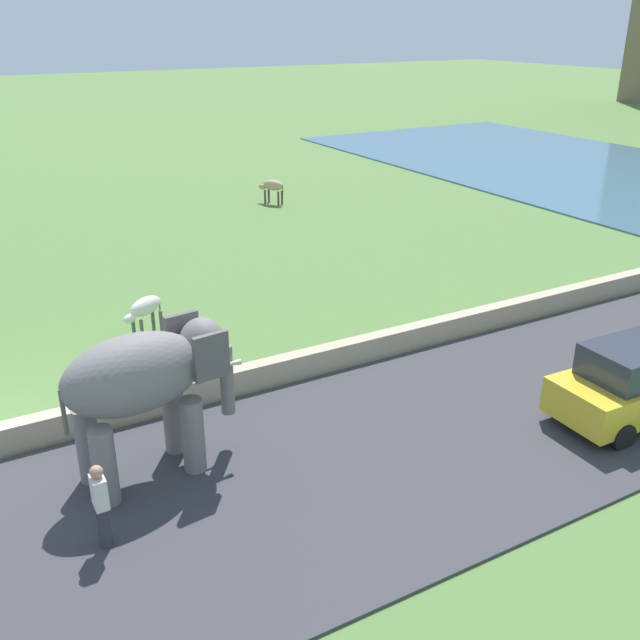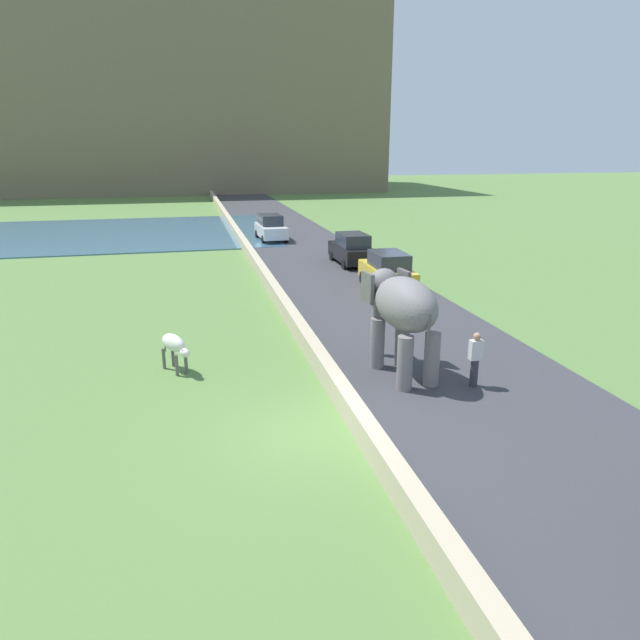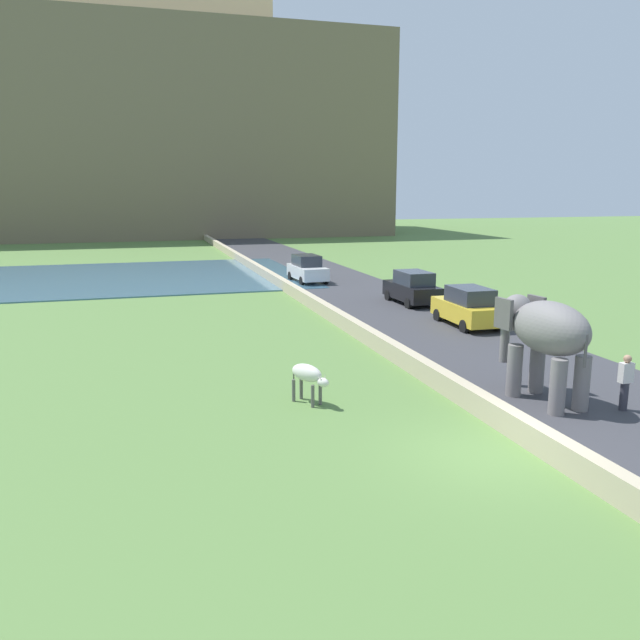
{
  "view_description": "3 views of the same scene",
  "coord_description": "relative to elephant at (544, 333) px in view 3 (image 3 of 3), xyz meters",
  "views": [
    {
      "loc": [
        15.16,
        -0.08,
        8.22
      ],
      "look_at": [
        1.79,
        7.52,
        1.69
      ],
      "focal_mm": 40.06,
      "sensor_mm": 36.0,
      "label": 1
    },
    {
      "loc": [
        -2.49,
        -11.81,
        6.55
      ],
      "look_at": [
        1.39,
        4.6,
        1.33
      ],
      "focal_mm": 31.96,
      "sensor_mm": 36.0,
      "label": 2
    },
    {
      "loc": [
        -7.71,
        -12.25,
        6.03
      ],
      "look_at": [
        -1.57,
        8.47,
        1.62
      ],
      "focal_mm": 36.07,
      "sensor_mm": 36.0,
      "label": 3
    }
  ],
  "objects": [
    {
      "name": "car_white",
      "position": [
        0.02,
        25.32,
        -1.14
      ],
      "size": [
        1.93,
        4.07,
        1.8
      ],
      "color": "white",
      "rests_on": "ground"
    },
    {
      "name": "elephant",
      "position": [
        0.0,
        0.0,
        0.0
      ],
      "size": [
        1.7,
        3.54,
        2.99
      ],
      "color": "slate",
      "rests_on": "ground"
    },
    {
      "name": "ground_plane",
      "position": [
        -3.4,
        -2.91,
        -2.04
      ],
      "size": [
        220.0,
        220.0,
        0.0
      ],
      "primitive_type": "plane",
      "color": "#567A3D"
    },
    {
      "name": "barrier_wall",
      "position": [
        -2.2,
        15.09,
        -1.72
      ],
      "size": [
        0.4,
        110.0,
        0.63
      ],
      "primitive_type": "cube",
      "color": "tan",
      "rests_on": "ground"
    },
    {
      "name": "hill_distant",
      "position": [
        -9.4,
        77.61,
        10.84
      ],
      "size": [
        64.0,
        28.0,
        25.74
      ],
      "primitive_type": "cube",
      "color": "#75664C",
      "rests_on": "ground"
    },
    {
      "name": "fort_on_hill",
      "position": [
        -9.46,
        77.61,
        26.68
      ],
      "size": [
        36.3,
        8.0,
        6.0
      ],
      "color": "#D6BC89",
      "rests_on": "hill_distant"
    },
    {
      "name": "car_black",
      "position": [
        3.18,
        15.75,
        -1.14
      ],
      "size": [
        1.83,
        4.02,
        1.8
      ],
      "color": "black",
      "rests_on": "ground"
    },
    {
      "name": "lake",
      "position": [
        -17.4,
        31.16,
        -2.0
      ],
      "size": [
        36.0,
        18.0,
        0.08
      ],
      "primitive_type": "cube",
      "color": "#426B84",
      "rests_on": "ground"
    },
    {
      "name": "car_yellow",
      "position": [
        3.17,
        9.86,
        -1.14
      ],
      "size": [
        1.88,
        4.04,
        1.8
      ],
      "color": "gold",
      "rests_on": "ground"
    },
    {
      "name": "cow_white",
      "position": [
        -6.44,
        1.8,
        -1.2
      ],
      "size": [
        0.98,
        1.37,
        1.15
      ],
      "color": "silver",
      "rests_on": "ground"
    },
    {
      "name": "road_surface",
      "position": [
        1.6,
        17.09,
        -2.01
      ],
      "size": [
        7.0,
        120.0,
        0.06
      ],
      "primitive_type": "cube",
      "color": "#38383D",
      "rests_on": "ground"
    },
    {
      "name": "person_beside_elephant",
      "position": [
        1.69,
        -1.38,
        -1.16
      ],
      "size": [
        0.36,
        0.22,
        1.63
      ],
      "color": "#33333D",
      "rests_on": "ground"
    }
  ]
}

